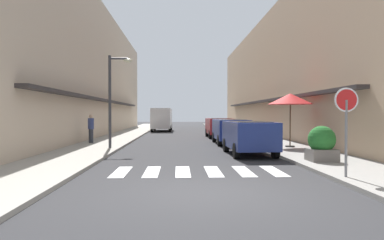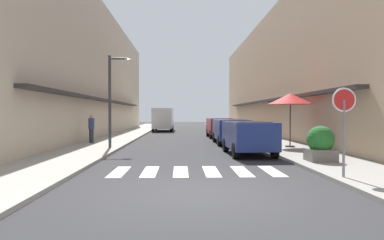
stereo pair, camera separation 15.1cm
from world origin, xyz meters
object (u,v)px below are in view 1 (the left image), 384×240
at_px(parked_car_near, 249,134).
at_px(pedestrian_walking_near, 91,128).
at_px(delivery_van, 162,118).
at_px(parked_car_mid, 230,129).
at_px(round_street_sign, 346,109).
at_px(street_lamp, 114,90).
at_px(cafe_umbrella, 290,99).
at_px(planter_corner, 322,144).
at_px(parked_car_far, 219,125).

xyz_separation_m(parked_car_near, pedestrian_walking_near, (-8.12, 5.48, 0.06)).
distance_m(parked_car_near, delivery_van, 22.89).
distance_m(parked_car_mid, delivery_van, 17.28).
relative_size(round_street_sign, pedestrian_walking_near, 1.45).
distance_m(parked_car_near, parked_car_mid, 5.78).
xyz_separation_m(street_lamp, cafe_umbrella, (8.85, 0.06, -0.42)).
distance_m(delivery_van, planter_corner, 26.30).
bearing_deg(round_street_sign, parked_car_mid, 96.56).
bearing_deg(parked_car_near, planter_corner, -56.18).
relative_size(round_street_sign, cafe_umbrella, 0.88).
bearing_deg(round_street_sign, cafe_umbrella, 82.20).
xyz_separation_m(street_lamp, pedestrian_walking_near, (-1.86, 3.04, -1.99)).
relative_size(parked_car_far, delivery_van, 0.74).
bearing_deg(street_lamp, planter_corner, -33.44).
distance_m(delivery_van, cafe_umbrella, 21.22).
bearing_deg(cafe_umbrella, parked_car_near, -135.90).
distance_m(street_lamp, cafe_umbrella, 8.86).
bearing_deg(delivery_van, cafe_umbrella, -69.62).
xyz_separation_m(planter_corner, pedestrian_walking_near, (-10.14, 8.50, 0.25)).
distance_m(delivery_van, round_street_sign, 29.32).
bearing_deg(street_lamp, delivery_van, 85.78).
bearing_deg(parked_car_mid, round_street_sign, -83.44).
xyz_separation_m(parked_car_near, planter_corner, (2.02, -3.02, -0.19)).
bearing_deg(parked_car_far, cafe_umbrella, -74.16).
xyz_separation_m(parked_car_far, pedestrian_walking_near, (-8.12, -6.16, 0.06)).
distance_m(cafe_umbrella, planter_corner, 5.85).
height_order(parked_car_near, round_street_sign, round_street_sign).
height_order(parked_car_far, round_street_sign, round_street_sign).
bearing_deg(parked_car_far, street_lamp, -124.23).
distance_m(round_street_sign, cafe_umbrella, 8.90).
height_order(parked_car_near, pedestrian_walking_near, pedestrian_walking_near).
xyz_separation_m(parked_car_near, round_street_sign, (1.39, -6.28, 1.01)).
xyz_separation_m(delivery_van, street_lamp, (-1.47, -19.93, 1.56)).
height_order(parked_car_near, delivery_van, delivery_van).
height_order(street_lamp, planter_corner, street_lamp).
bearing_deg(planter_corner, parked_car_mid, 102.95).
height_order(parked_car_mid, planter_corner, parked_car_mid).
relative_size(parked_car_mid, parked_car_far, 1.10).
bearing_deg(delivery_van, street_lamp, -94.22).
distance_m(parked_car_mid, street_lamp, 7.38).
bearing_deg(pedestrian_walking_near, planter_corner, -169.85).
relative_size(parked_car_mid, street_lamp, 0.97).
height_order(delivery_van, round_street_sign, round_street_sign).
relative_size(delivery_van, street_lamp, 1.19).
bearing_deg(parked_car_mid, street_lamp, -151.96).
xyz_separation_m(delivery_van, pedestrian_walking_near, (-3.33, -16.89, -0.43)).
xyz_separation_m(parked_car_mid, cafe_umbrella, (2.59, -3.27, 1.62)).
bearing_deg(planter_corner, delivery_van, 105.01).
bearing_deg(parked_car_mid, cafe_umbrella, -51.60).
relative_size(parked_car_far, cafe_umbrella, 1.48).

